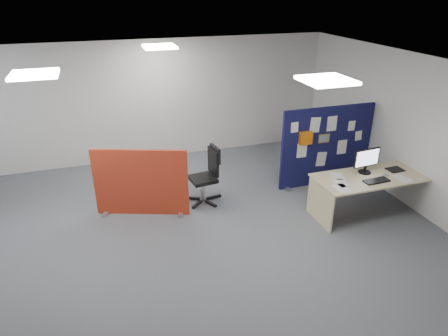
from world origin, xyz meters
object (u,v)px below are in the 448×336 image
object	(u,v)px
navy_divider	(326,146)
red_divider	(141,183)
monitor_main	(367,160)
office_chair	(208,172)
main_desk	(368,184)

from	to	relation	value
navy_divider	red_divider	bearing A→B (deg)	-178.51
navy_divider	monitor_main	distance (m)	1.15
office_chair	monitor_main	bearing A→B (deg)	-31.52
monitor_main	red_divider	world-z (taller)	red_divider
red_divider	navy_divider	bearing A→B (deg)	20.83
navy_divider	office_chair	distance (m)	2.45
red_divider	monitor_main	bearing A→B (deg)	4.07
main_desk	red_divider	size ratio (longest dim) A/B	1.24
monitor_main	red_divider	xyz separation A→B (m)	(-3.79, 1.04, -0.37)
navy_divider	office_chair	size ratio (longest dim) A/B	1.86
monitor_main	office_chair	bearing A→B (deg)	150.37
main_desk	navy_divider	bearing A→B (deg)	95.37
monitor_main	red_divider	bearing A→B (deg)	159.45
red_divider	office_chair	xyz separation A→B (m)	(1.25, 0.12, -0.01)
navy_divider	main_desk	size ratio (longest dim) A/B	1.01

